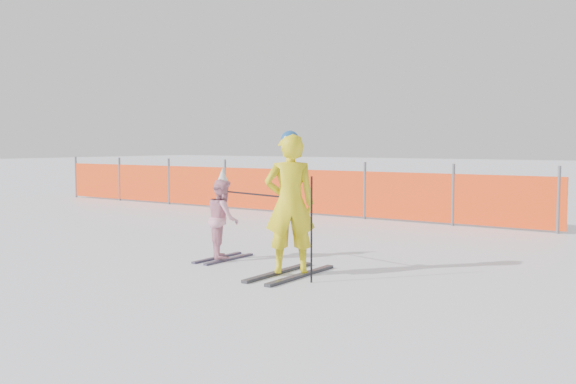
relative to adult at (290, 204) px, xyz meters
The scene contains 5 objects.
ground 1.00m from the adult, behind, with size 120.00×120.00×0.00m, color white.
adult is the anchor object (origin of this frame).
child 1.49m from the adult, 165.45° to the left, with size 0.69×1.01×1.31m.
ski_poles 0.15m from the adult, behind, with size 1.76×0.56×1.27m.
safety_fence 7.74m from the adult, 130.34° to the left, with size 14.19×0.06×1.25m.
Camera 1 is at (4.94, -6.61, 1.66)m, focal length 40.00 mm.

